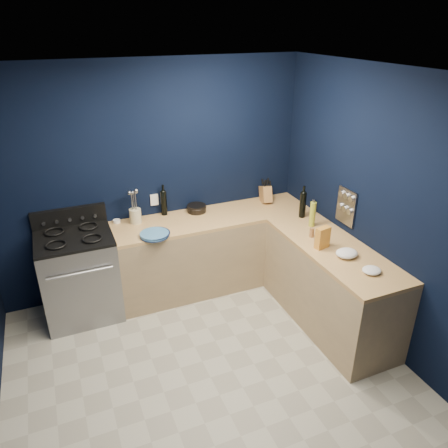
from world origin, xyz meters
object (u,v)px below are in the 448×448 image
utensil_crock (135,216)px  knife_block (266,194)px  crouton_bag (323,238)px  plate_stack (154,235)px  gas_range (80,277)px

utensil_crock → knife_block: size_ratio=0.81×
knife_block → crouton_bag: knife_block is taller
knife_block → crouton_bag: size_ratio=0.91×
plate_stack → crouton_bag: crouton_bag is taller
plate_stack → crouton_bag: 1.70m
gas_range → plate_stack: bearing=-15.7°
gas_range → utensil_crock: bearing=15.0°
gas_range → utensil_crock: utensil_crock is taller
utensil_crock → crouton_bag: 2.02m
utensil_crock → crouton_bag: bearing=-39.1°
utensil_crock → knife_block: (1.60, -0.02, 0.02)m
plate_stack → utensil_crock: 0.42m
utensil_crock → crouton_bag: (1.57, -1.27, 0.03)m
gas_range → crouton_bag: size_ratio=4.22×
plate_stack → crouton_bag: size_ratio=1.37×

